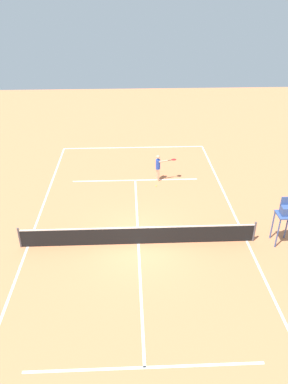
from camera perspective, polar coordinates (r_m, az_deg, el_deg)
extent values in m
plane|color=#D37A4C|center=(17.90, -0.87, -7.95)|extent=(60.00, 60.00, 0.00)
cube|color=white|center=(28.33, -1.61, 6.86)|extent=(10.48, 0.10, 0.01)
cube|color=white|center=(18.74, 15.50, -7.23)|extent=(0.10, 23.88, 0.01)
cube|color=white|center=(18.55, -17.44, -8.01)|extent=(0.10, 23.88, 0.01)
cube|color=white|center=(23.45, -1.36, 1.83)|extent=(7.86, 0.10, 0.01)
cube|color=white|center=(13.29, 0.09, -25.38)|extent=(7.86, 0.10, 0.01)
cube|color=white|center=(17.89, -0.87, -7.94)|extent=(0.10, 13.14, 0.01)
cylinder|color=#4C4C51|center=(18.54, 16.60, -5.85)|extent=(0.10, 0.10, 1.07)
cylinder|color=#4C4C51|center=(18.32, -18.60, -6.67)|extent=(0.10, 0.10, 1.07)
cube|color=black|center=(17.62, -0.88, -6.78)|extent=(11.08, 0.03, 0.91)
cube|color=white|center=(17.35, -0.89, -5.51)|extent=(11.08, 0.04, 0.06)
cylinder|color=#D8A884|center=(23.38, 2.04, 2.81)|extent=(0.12, 0.12, 0.80)
cylinder|color=#D8A884|center=(23.21, 2.22, 2.60)|extent=(0.12, 0.12, 0.80)
cylinder|color=#2647B7|center=(22.98, 2.16, 4.29)|extent=(0.28, 0.28, 0.63)
sphere|color=#D8A884|center=(22.78, 2.19, 5.42)|extent=(0.23, 0.23, 0.23)
cylinder|color=#D8A884|center=(23.12, 2.00, 4.55)|extent=(0.09, 0.09, 0.56)
cylinder|color=#D8A884|center=(22.82, 3.00, 4.75)|extent=(0.56, 0.25, 0.09)
cylinder|color=black|center=(22.97, 3.94, 4.89)|extent=(0.26, 0.11, 0.04)
ellipsoid|color=red|center=(23.08, 4.60, 4.99)|extent=(0.39, 0.36, 0.04)
sphere|color=#CCE033|center=(22.73, 1.87, 0.96)|extent=(0.07, 0.07, 0.07)
cylinder|color=#38518C|center=(18.31, 19.87, -6.03)|extent=(0.07, 0.07, 1.55)
cylinder|color=#38518C|center=(19.10, 21.11, -4.70)|extent=(0.07, 0.07, 1.55)
cylinder|color=#38518C|center=(18.84, 19.15, -4.81)|extent=(0.07, 0.07, 1.55)
cube|color=#38518C|center=(18.28, 20.94, -3.27)|extent=(0.80, 0.80, 0.06)
cube|color=#38518C|center=(18.16, 21.06, -2.66)|extent=(0.50, 0.44, 0.40)
cube|color=#38518C|center=(18.15, 21.04, -1.39)|extent=(0.50, 0.06, 0.50)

